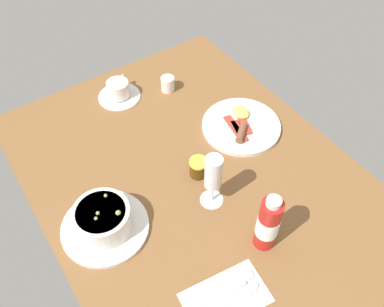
% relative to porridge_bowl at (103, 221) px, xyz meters
% --- Properties ---
extents(ground_plane, '(1.10, 0.84, 0.03)m').
position_rel_porridge_bowl_xyz_m(ground_plane, '(-0.02, 0.28, -0.05)').
color(ground_plane, brown).
extents(porridge_bowl, '(0.22, 0.22, 0.09)m').
position_rel_porridge_bowl_xyz_m(porridge_bowl, '(0.00, 0.00, 0.00)').
color(porridge_bowl, silver).
rests_on(porridge_bowl, ground_plane).
extents(cutlery_setting, '(0.14, 0.21, 0.01)m').
position_rel_porridge_bowl_xyz_m(cutlery_setting, '(0.32, 0.15, -0.04)').
color(cutlery_setting, silver).
rests_on(cutlery_setting, ground_plane).
extents(coffee_cup, '(0.14, 0.14, 0.06)m').
position_rel_porridge_bowl_xyz_m(coffee_cup, '(-0.43, 0.26, -0.01)').
color(coffee_cup, silver).
rests_on(coffee_cup, ground_plane).
extents(creamer_jug, '(0.05, 0.05, 0.06)m').
position_rel_porridge_bowl_xyz_m(creamer_jug, '(-0.37, 0.42, -0.01)').
color(creamer_jug, silver).
rests_on(creamer_jug, ground_plane).
extents(wine_glass, '(0.06, 0.06, 0.17)m').
position_rel_porridge_bowl_xyz_m(wine_glass, '(0.08, 0.28, 0.07)').
color(wine_glass, white).
rests_on(wine_glass, ground_plane).
extents(jam_jar, '(0.05, 0.05, 0.06)m').
position_rel_porridge_bowl_xyz_m(jam_jar, '(-0.01, 0.30, -0.01)').
color(jam_jar, '#4A300C').
rests_on(jam_jar, ground_plane).
extents(sauce_bottle_red, '(0.05, 0.05, 0.18)m').
position_rel_porridge_bowl_xyz_m(sauce_bottle_red, '(0.25, 0.31, 0.05)').
color(sauce_bottle_red, '#B21E19').
rests_on(sauce_bottle_red, ground_plane).
extents(breakfast_plate, '(0.24, 0.24, 0.04)m').
position_rel_porridge_bowl_xyz_m(breakfast_plate, '(-0.09, 0.51, -0.03)').
color(breakfast_plate, silver).
rests_on(breakfast_plate, ground_plane).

